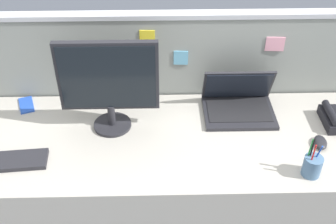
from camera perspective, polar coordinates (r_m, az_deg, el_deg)
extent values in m
cube|color=#ADA89E|center=(2.31, 0.03, -10.34)|extent=(2.11, 0.72, 0.73)
cube|color=gray|center=(2.45, -0.19, 0.10)|extent=(2.51, 0.06, 1.17)
cube|color=#B7BAC1|center=(2.14, -0.23, 12.88)|extent=(2.51, 0.07, 0.02)
cube|color=pink|center=(2.25, 14.17, 8.83)|extent=(0.10, 0.01, 0.08)
cube|color=#66ADD1|center=(2.21, 1.73, 7.28)|extent=(0.07, 0.01, 0.08)
cube|color=yellow|center=(2.15, -2.80, 10.01)|extent=(0.08, 0.01, 0.07)
cylinder|color=#232328|center=(2.13, -7.45, -1.69)|extent=(0.19, 0.19, 0.02)
cylinder|color=#232328|center=(2.09, -7.58, -0.38)|extent=(0.04, 0.04, 0.11)
cube|color=#232328|center=(1.98, -8.06, 4.78)|extent=(0.47, 0.03, 0.36)
cube|color=black|center=(1.97, -8.10, 4.52)|extent=(0.44, 0.01, 0.33)
cube|color=#232328|center=(2.22, 9.46, -0.09)|extent=(0.36, 0.27, 0.02)
cube|color=black|center=(2.22, 9.45, 0.29)|extent=(0.32, 0.20, 0.00)
cube|color=#232328|center=(2.23, 9.36, 3.65)|extent=(0.36, 0.09, 0.20)
cube|color=black|center=(2.23, 9.38, 3.46)|extent=(0.34, 0.08, 0.18)
cylinder|color=black|center=(2.24, 20.97, -0.10)|extent=(0.04, 0.17, 0.04)
ellipsoid|color=#232328|center=(2.13, 19.77, -3.85)|extent=(0.08, 0.11, 0.03)
cylinder|color=#4C7093|center=(1.95, 18.78, -6.89)|extent=(0.08, 0.08, 0.10)
cylinder|color=black|center=(1.91, 18.66, -5.11)|extent=(0.01, 0.01, 0.15)
cylinder|color=red|center=(1.90, 18.80, -5.80)|extent=(0.01, 0.01, 0.14)
cylinder|color=blue|center=(1.92, 19.35, -5.58)|extent=(0.03, 0.02, 0.12)
cylinder|color=#238438|center=(1.91, 18.41, -5.18)|extent=(0.01, 0.01, 0.14)
cube|color=blue|center=(2.37, -18.46, 0.91)|extent=(0.11, 0.15, 0.01)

